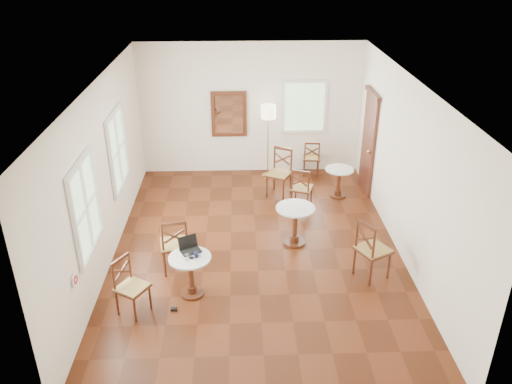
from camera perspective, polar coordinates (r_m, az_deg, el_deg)
ground at (r=9.19m, az=0.07°, el=-6.43°), size 7.00×7.00×0.00m
room_shell at (r=8.57m, az=-0.40°, el=5.25°), size 5.02×7.02×3.01m
cafe_table_near at (r=7.98m, az=-7.25°, el=-8.71°), size 0.65×0.65×0.68m
cafe_table_mid at (r=9.17m, az=4.34°, el=-3.26°), size 0.69×0.69×0.73m
cafe_table_back at (r=11.00m, az=9.16°, el=1.38°), size 0.60×0.60×0.63m
chair_near_a at (r=8.52m, az=-9.03°, el=-5.74°), size 0.54×0.54×0.99m
chair_near_b at (r=7.79m, az=-13.70°, el=-10.13°), size 0.56×0.56×0.89m
chair_mid_a at (r=10.42m, az=5.07°, el=0.44°), size 0.52×0.52×0.88m
chair_mid_b at (r=8.45m, az=12.71°, el=-6.23°), size 0.65×0.65×1.04m
chair_back_a at (r=11.96m, az=6.16°, el=3.81°), size 0.43×0.43×0.84m
chair_back_b at (r=10.89m, az=2.61°, el=2.14°), size 0.64×0.64×1.03m
floor_lamp at (r=11.45m, az=1.37°, el=8.34°), size 0.33×0.33×1.69m
laptop at (r=7.96m, az=-7.38°, el=-6.08°), size 0.38×0.35×0.21m
mouse at (r=7.79m, az=-7.20°, el=-7.21°), size 0.10×0.08×0.03m
navy_mug at (r=7.80m, az=-6.62°, el=-6.90°), size 0.10×0.07×0.08m
water_glass at (r=7.74m, az=-7.64°, el=-7.14°), size 0.06×0.06×0.11m
power_adapter at (r=7.94m, az=-9.07°, el=-12.70°), size 0.10×0.06×0.04m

